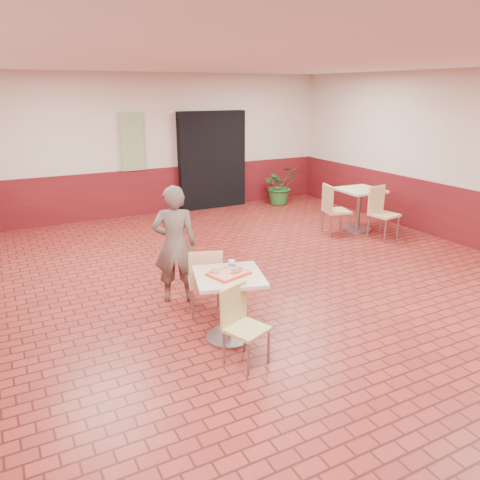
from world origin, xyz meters
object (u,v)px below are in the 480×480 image
chair_main_back (206,279)px  chair_second_left (333,207)px  potted_plant (280,185)px  main_table (229,296)px  serving_tray (229,274)px  second_table (359,202)px  ring_donut (215,271)px  paper_cup (232,264)px  chair_second_front (381,210)px  customer (175,245)px  long_john_donut (236,270)px  chair_main_front (241,321)px

chair_main_back → chair_second_left: (3.49, 1.97, 0.05)m
potted_plant → chair_main_back: bearing=-131.0°
main_table → serving_tray: bearing=-90.0°
main_table → potted_plant: size_ratio=0.82×
second_table → chair_second_left: chair_second_left is taller
serving_tray → ring_donut: bearing=145.8°
chair_main_back → paper_cup: paper_cup is taller
main_table → paper_cup: size_ratio=7.97×
paper_cup → chair_second_front: 4.53m
main_table → serving_tray: (0.00, -0.00, 0.26)m
serving_tray → paper_cup: 0.14m
main_table → customer: bearing=97.5°
main_table → long_john_donut: (0.08, -0.03, 0.29)m
chair_main_back → ring_donut: 0.64m
ring_donut → long_john_donut: (0.20, -0.11, 0.00)m
second_table → chair_second_front: (0.02, -0.58, -0.02)m
long_john_donut → chair_second_front: chair_second_front is taller
chair_second_left → customer: bearing=124.4°
long_john_donut → paper_cup: 0.12m
chair_main_back → paper_cup: (0.09, -0.53, 0.35)m
chair_main_front → chair_main_back: size_ratio=0.93×
chair_main_front → customer: (-0.06, 1.68, 0.32)m
chair_main_front → paper_cup: bearing=50.6°
chair_main_back → customer: 0.67m
long_john_donut → potted_plant: bearing=53.4°
main_table → long_john_donut: bearing=-18.1°
main_table → chair_second_left: bearing=36.7°
chair_second_left → main_table: bearing=140.3°
serving_tray → chair_second_front: 4.64m
chair_second_left → potted_plant: size_ratio=1.04×
chair_main_back → customer: bearing=-55.8°
chair_main_front → chair_second_front: size_ratio=0.84×
chair_main_back → serving_tray: 0.69m
chair_main_back → ring_donut: size_ratio=8.09×
chair_main_back → second_table: chair_main_back is taller
chair_main_back → long_john_donut: chair_main_back is taller
ring_donut → long_john_donut: bearing=-28.5°
customer → paper_cup: (0.24, -1.12, 0.07)m
serving_tray → chair_second_front: size_ratio=0.42×
ring_donut → customer: bearing=91.8°
chair_main_back → potted_plant: potted_plant is taller
chair_second_front → long_john_donut: bearing=-162.3°
serving_tray → chair_second_front: (4.16, 2.04, -0.24)m
ring_donut → chair_second_left: chair_second_left is taller
paper_cup → chair_main_front: bearing=-107.8°
second_table → customer: bearing=-161.9°
long_john_donut → chair_second_left: 4.31m
paper_cup → potted_plant: size_ratio=0.10×
main_table → ring_donut: bearing=145.8°
serving_tray → ring_donut: ring_donut is taller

